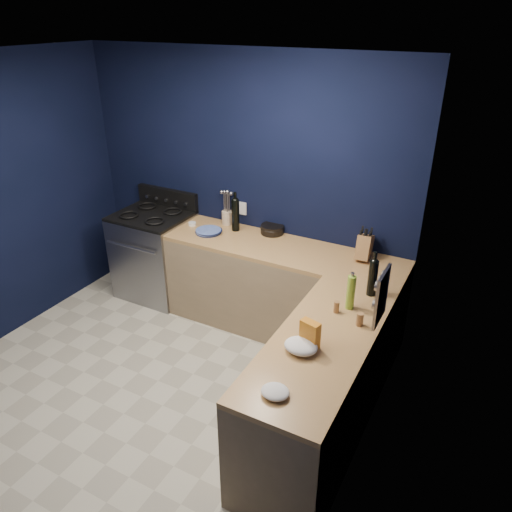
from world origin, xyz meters
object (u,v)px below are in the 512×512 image
Objects in this scene: knife_block at (364,247)px; crouton_bag at (310,334)px; gas_range at (155,256)px; plate_stack at (208,231)px; utensil_crock at (227,218)px.

crouton_bag is at bearing -91.54° from knife_block.
knife_block is 1.12× the size of crouton_bag.
plate_stack is (0.73, -0.02, 0.46)m from gas_range.
gas_range is 2.32m from knife_block.
gas_range is at bearing 178.59° from plate_stack.
utensil_crock is at bearing 18.72° from gas_range.
gas_range is at bearing -179.84° from knife_block.
plate_stack reaches higher than gas_range.
crouton_bag reaches higher than utensil_crock.
gas_range is 2.68m from crouton_bag.
gas_range is at bearing -161.28° from utensil_crock.
plate_stack is 0.29m from utensil_crock.
knife_block reaches higher than utensil_crock.
utensil_crock is (0.05, 0.28, 0.05)m from plate_stack.
utensil_crock reaches higher than plate_stack.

